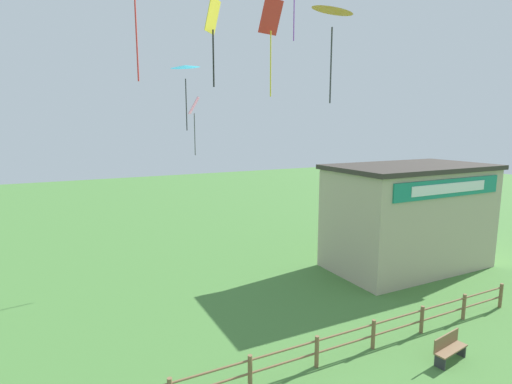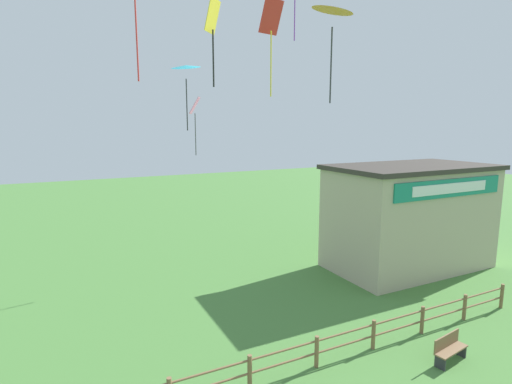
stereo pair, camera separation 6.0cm
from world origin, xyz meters
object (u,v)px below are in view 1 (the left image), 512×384
at_px(seaside_building, 408,216).
at_px(park_bench_near_fence, 449,348).
at_px(kite_yellow_diamond, 213,26).
at_px(kite_red_diamond, 271,27).
at_px(kite_cyan_delta, 185,68).
at_px(kite_pink_diamond, 194,113).
at_px(kite_orange_delta, 333,11).

height_order(seaside_building, park_bench_near_fence, seaside_building).
bearing_deg(kite_yellow_diamond, kite_red_diamond, 35.15).
height_order(kite_red_diamond, kite_cyan_delta, kite_red_diamond).
bearing_deg(seaside_building, kite_pink_diamond, 153.19).
height_order(seaside_building, kite_orange_delta, kite_orange_delta).
distance_m(kite_yellow_diamond, kite_orange_delta, 3.82).
height_order(park_bench_near_fence, kite_cyan_delta, kite_cyan_delta).
distance_m(park_bench_near_fence, kite_cyan_delta, 14.93).
height_order(kite_cyan_delta, kite_yellow_diamond, kite_yellow_diamond).
bearing_deg(park_bench_near_fence, kite_yellow_diamond, 152.71).
height_order(kite_yellow_diamond, kite_pink_diamond, kite_yellow_diamond).
bearing_deg(kite_yellow_diamond, park_bench_near_fence, -27.29).
relative_size(kite_pink_diamond, kite_orange_delta, 1.00).
relative_size(seaside_building, kite_pink_diamond, 2.92).
height_order(seaside_building, kite_red_diamond, kite_red_diamond).
distance_m(kite_pink_diamond, kite_orange_delta, 10.45).
bearing_deg(kite_orange_delta, park_bench_near_fence, -39.77).
bearing_deg(kite_red_diamond, kite_cyan_delta, 119.90).
distance_m(kite_cyan_delta, kite_pink_diamond, 3.81).
relative_size(kite_yellow_diamond, kite_pink_diamond, 0.81).
height_order(kite_yellow_diamond, kite_orange_delta, kite_orange_delta).
height_order(kite_cyan_delta, kite_pink_diamond, kite_cyan_delta).
xyz_separation_m(seaside_building, kite_orange_delta, (-9.10, -4.68, 8.45)).
xyz_separation_m(park_bench_near_fence, kite_red_diamond, (-3.69, 5.77, 10.97)).
bearing_deg(kite_orange_delta, kite_yellow_diamond, 166.52).
relative_size(park_bench_near_fence, kite_red_diamond, 0.42).
distance_m(kite_red_diamond, kite_yellow_diamond, 3.95).
relative_size(park_bench_near_fence, kite_cyan_delta, 0.49).
bearing_deg(kite_yellow_diamond, seaside_building, 16.60).
bearing_deg(kite_orange_delta, kite_pink_diamond, 97.63).
relative_size(kite_red_diamond, kite_yellow_diamond, 1.41).
bearing_deg(kite_orange_delta, kite_red_diamond, 98.96).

